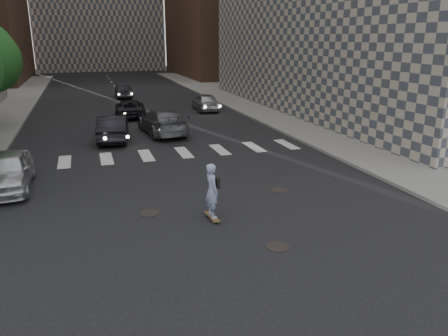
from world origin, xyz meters
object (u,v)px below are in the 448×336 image
object	(u,v)px
traffic_car_a	(113,128)
traffic_car_b	(162,121)
traffic_car_d	(205,102)
traffic_car_c	(130,108)
traffic_car_e	(123,91)
skateboarder	(212,191)
silver_sedan	(7,171)

from	to	relation	value
traffic_car_a	traffic_car_b	world-z (taller)	traffic_car_b
traffic_car_d	traffic_car_c	bearing A→B (deg)	13.25
traffic_car_a	traffic_car_d	xyz separation A→B (m)	(8.08, 8.94, -0.03)
traffic_car_a	traffic_car_c	distance (m)	8.01
traffic_car_d	traffic_car_a	bearing A→B (deg)	50.87
traffic_car_b	traffic_car_a	bearing A→B (deg)	12.49
traffic_car_a	traffic_car_e	xyz separation A→B (m)	(2.32, 19.00, -0.09)
skateboarder	traffic_car_c	size ratio (longest dim) A/B	0.41
silver_sedan	traffic_car_d	world-z (taller)	silver_sedan
traffic_car_e	silver_sedan	bearing A→B (deg)	75.69
traffic_car_b	silver_sedan	bearing A→B (deg)	42.28
traffic_car_d	skateboarder	bearing A→B (deg)	78.12
traffic_car_c	traffic_car_e	xyz separation A→B (m)	(0.53, 11.19, 0.02)
silver_sedan	traffic_car_b	xyz separation A→B (m)	(7.77, 8.54, 0.04)
traffic_car_b	traffic_car_e	distance (m)	18.02
skateboarder	traffic_car_e	size ratio (longest dim) A/B	0.48
traffic_car_e	traffic_car_d	bearing A→B (deg)	120.27
traffic_car_d	traffic_car_e	xyz separation A→B (m)	(-5.76, 10.06, -0.05)
silver_sedan	traffic_car_b	bearing A→B (deg)	47.31
traffic_car_d	traffic_car_e	world-z (taller)	traffic_car_d
traffic_car_a	traffic_car_d	size ratio (longest dim) A/B	1.08
silver_sedan	traffic_car_c	world-z (taller)	silver_sedan
silver_sedan	traffic_car_a	distance (m)	8.88
skateboarder	traffic_car_c	bearing A→B (deg)	87.34
traffic_car_a	traffic_car_e	size ratio (longest dim) A/B	1.13
silver_sedan	traffic_car_a	bearing A→B (deg)	57.78
traffic_car_d	traffic_car_e	size ratio (longest dim) A/B	1.04
traffic_car_b	traffic_car_c	xyz separation A→B (m)	(-1.30, 6.81, -0.14)
traffic_car_b	traffic_car_d	bearing A→B (deg)	-127.60
traffic_car_a	traffic_car_b	distance (m)	3.25
silver_sedan	traffic_car_a	xyz separation A→B (m)	(4.68, 7.54, 0.00)
traffic_car_a	skateboarder	bearing A→B (deg)	107.20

